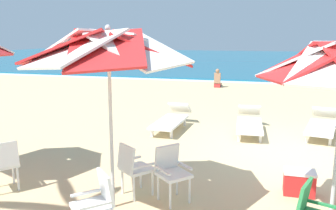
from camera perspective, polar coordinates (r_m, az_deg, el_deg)
The scene contains 13 objects.
ground_plane at distance 8.16m, azimuth 19.51°, elevation -7.72°, with size 80.00×80.00×0.00m, color #D3B784.
sea at distance 38.07m, azimuth 16.51°, elevation 6.99°, with size 80.00×36.00×0.10m, color #19607F.
surf_foam at distance 19.86m, azimuth 17.25°, elevation 3.34°, with size 80.00×0.70×0.01m, color white.
beach_umbrella_1 at distance 5.05m, azimuth -9.51°, elevation 8.81°, with size 2.44×2.44×2.69m.
plastic_chair_2 at distance 5.60m, azimuth 0.55°, elevation -10.36°, with size 0.63×0.63×0.87m.
plastic_chair_3 at distance 5.77m, azimuth -5.56°, elevation -9.78°, with size 0.62×0.63×0.87m.
plastic_chair_4 at distance 4.71m, azimuth -11.45°, elevation -14.95°, with size 0.63×0.63×0.87m.
plastic_chair_5 at distance 6.49m, azimuth -24.84°, elevation -8.37°, with size 0.63×0.63×0.87m.
sun_lounger_0 at distance 9.98m, azimuth 23.40°, elevation -2.90°, with size 1.04×2.23×0.62m.
sun_lounger_1 at distance 9.63m, azimuth 12.91°, elevation -2.73°, with size 0.75×2.18×0.62m.
sun_lounger_2 at distance 9.75m, azimuth 0.56°, elevation -2.27°, with size 0.71×2.17×0.62m.
cooler_box at distance 6.28m, azimuth 20.27°, elevation -11.53°, with size 0.50×0.34×0.40m.
beachgoer_seated at distance 17.80m, azimuth 7.97°, elevation 3.81°, with size 0.30×0.93×0.92m.
Camera 1 is at (-0.67, -7.72, 2.56)m, focal length 38.03 mm.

